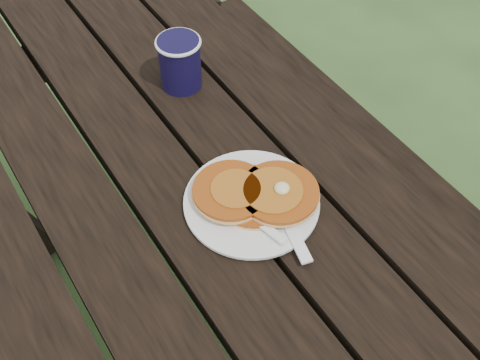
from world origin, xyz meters
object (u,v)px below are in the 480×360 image
picnic_table (201,317)px  pancake_stack (256,193)px  coffee_cup (180,60)px  plate (252,203)px

picnic_table → pancake_stack: bearing=-18.5°
picnic_table → coffee_cup: size_ratio=16.18×
plate → coffee_cup: size_ratio=2.09×
pancake_stack → coffee_cup: (0.04, 0.34, 0.04)m
picnic_table → plate: plate is taller
plate → picnic_table: bearing=159.6°
plate → coffee_cup: (0.06, 0.35, 0.06)m
picnic_table → plate: size_ratio=7.75×
picnic_table → coffee_cup: 0.56m
coffee_cup → plate: bearing=-99.1°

